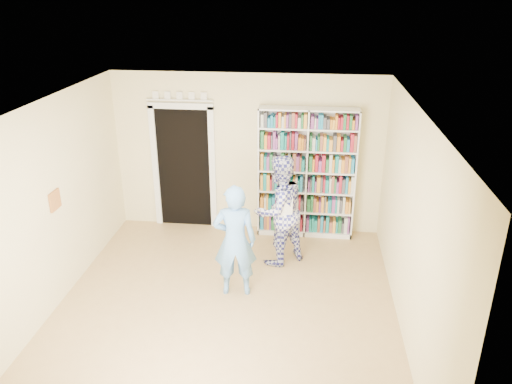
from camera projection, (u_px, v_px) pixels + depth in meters
The scene contains 11 objects.
floor at pixel (225, 311), 6.59m from camera, with size 5.00×5.00×0.00m, color tan.
ceiling at pixel (219, 109), 5.55m from camera, with size 5.00×5.00×0.00m, color white.
wall_back at pixel (248, 154), 8.36m from camera, with size 4.50×4.50×0.00m, color beige.
wall_left at pixel (46, 210), 6.29m from camera, with size 5.00×5.00×0.00m, color beige.
wall_right at pixel (411, 228), 5.84m from camera, with size 5.00×5.00×0.00m, color beige.
bookshelf at pixel (307, 173), 8.21m from camera, with size 1.60×0.30×2.20m.
doorway at pixel (184, 162), 8.52m from camera, with size 1.10×0.08×2.43m.
wall_art at pixel (55, 200), 6.46m from camera, with size 0.03×0.25×0.25m, color maroon.
man_blue at pixel (235, 241), 6.69m from camera, with size 0.59×0.38×1.61m, color #6198D8.
man_plaid at pixel (279, 211), 7.45m from camera, with size 0.84×0.65×1.72m, color navy.
paper_sheet at pixel (285, 207), 7.17m from camera, with size 0.22×0.01×0.30m, color white.
Camera 1 is at (1.01, -5.39, 4.00)m, focal length 35.00 mm.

